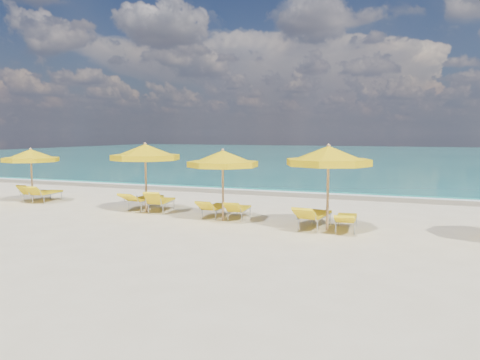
% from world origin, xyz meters
% --- Properties ---
extents(ground_plane, '(120.00, 120.00, 0.00)m').
position_xyz_m(ground_plane, '(0.00, 0.00, 0.00)').
color(ground_plane, beige).
extents(ocean, '(120.00, 80.00, 0.30)m').
position_xyz_m(ocean, '(0.00, 48.00, 0.00)').
color(ocean, '#14716B').
rests_on(ocean, ground).
extents(wet_sand_band, '(120.00, 2.60, 0.01)m').
position_xyz_m(wet_sand_band, '(0.00, 7.40, 0.00)').
color(wet_sand_band, tan).
rests_on(wet_sand_band, ground).
extents(foam_line, '(120.00, 1.20, 0.03)m').
position_xyz_m(foam_line, '(0.00, 8.20, 0.00)').
color(foam_line, white).
rests_on(foam_line, ground).
extents(whitecap_near, '(14.00, 0.36, 0.05)m').
position_xyz_m(whitecap_near, '(-6.00, 17.00, 0.00)').
color(whitecap_near, white).
rests_on(whitecap_near, ground).
extents(whitecap_far, '(18.00, 0.30, 0.05)m').
position_xyz_m(whitecap_far, '(8.00, 24.00, 0.00)').
color(whitecap_far, white).
rests_on(whitecap_far, ground).
extents(umbrella_2, '(2.61, 2.61, 2.31)m').
position_xyz_m(umbrella_2, '(-9.08, 0.55, 1.97)').
color(umbrella_2, tan).
rests_on(umbrella_2, ground).
extents(umbrella_3, '(2.82, 2.82, 2.59)m').
position_xyz_m(umbrella_3, '(-3.28, 0.27, 2.21)').
color(umbrella_3, tan).
rests_on(umbrella_3, ground).
extents(umbrella_4, '(2.94, 2.94, 2.42)m').
position_xyz_m(umbrella_4, '(0.10, -0.33, 2.06)').
color(umbrella_4, tan).
rests_on(umbrella_4, ground).
extents(umbrella_5, '(2.61, 2.61, 2.62)m').
position_xyz_m(umbrella_5, '(3.65, -0.58, 2.23)').
color(umbrella_5, tan).
rests_on(umbrella_5, ground).
extents(lounger_2_left, '(0.61, 1.60, 0.78)m').
position_xyz_m(lounger_2_left, '(-9.44, 1.12, 0.20)').
color(lounger_2_left, '#A5A8AD').
rests_on(lounger_2_left, ground).
extents(lounger_2_right, '(0.85, 1.91, 0.79)m').
position_xyz_m(lounger_2_right, '(-8.72, 0.97, 0.23)').
color(lounger_2_right, '#A5A8AD').
rests_on(lounger_2_right, ground).
extents(lounger_3_left, '(0.82, 2.12, 0.76)m').
position_xyz_m(lounger_3_left, '(-3.71, 0.83, 0.24)').
color(lounger_3_left, '#A5A8AD').
rests_on(lounger_3_left, ground).
extents(lounger_3_right, '(0.93, 1.89, 0.88)m').
position_xyz_m(lounger_3_right, '(-2.82, 0.56, 0.23)').
color(lounger_3_right, '#A5A8AD').
rests_on(lounger_3_right, ground).
extents(lounger_4_left, '(0.62, 1.77, 0.71)m').
position_xyz_m(lounger_4_left, '(-0.42, 0.20, 0.21)').
color(lounger_4_left, '#A5A8AD').
rests_on(lounger_4_left, ground).
extents(lounger_4_right, '(0.68, 1.68, 0.70)m').
position_xyz_m(lounger_4_right, '(0.45, 0.25, 0.20)').
color(lounger_4_right, '#A5A8AD').
rests_on(lounger_4_right, ground).
extents(lounger_5_left, '(0.87, 2.08, 0.82)m').
position_xyz_m(lounger_5_left, '(3.22, -0.40, 0.24)').
color(lounger_5_left, '#A5A8AD').
rests_on(lounger_5_left, ground).
extents(lounger_5_right, '(0.75, 1.89, 0.66)m').
position_xyz_m(lounger_5_right, '(4.20, -0.41, 0.22)').
color(lounger_5_right, '#A5A8AD').
rests_on(lounger_5_right, ground).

